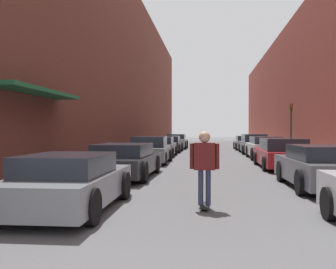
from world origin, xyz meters
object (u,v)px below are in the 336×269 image
(parked_car_left_0, at_px, (70,182))
(parked_car_right_3, at_px, (265,148))
(parked_car_right_1, at_px, (323,167))
(skateboarder, at_px, (205,161))
(parked_car_left_3, at_px, (161,147))
(parked_car_left_5, at_px, (177,141))
(parked_car_left_1, at_px, (124,161))
(parked_car_right_2, at_px, (282,154))
(parked_car_left_2, at_px, (150,150))
(parked_car_left_4, at_px, (169,144))
(traffic_light, at_px, (291,123))
(parked_car_right_5, at_px, (246,143))
(parked_car_right_4, at_px, (254,144))

(parked_car_left_0, bearing_deg, parked_car_right_3, 67.06)
(parked_car_right_1, bearing_deg, skateboarder, -137.17)
(parked_car_left_3, relative_size, parked_car_left_5, 0.94)
(parked_car_left_1, height_order, parked_car_left_5, parked_car_left_5)
(parked_car_left_1, bearing_deg, parked_car_right_2, 32.31)
(parked_car_left_2, bearing_deg, parked_car_left_4, 90.20)
(parked_car_left_4, distance_m, parked_car_right_3, 8.90)
(traffic_light, bearing_deg, parked_car_left_4, 154.39)
(parked_car_left_0, xyz_separation_m, parked_car_right_1, (6.19, 3.58, 0.03))
(parked_car_left_5, relative_size, skateboarder, 2.56)
(parked_car_left_1, height_order, parked_car_right_5, parked_car_left_1)
(parked_car_right_3, xyz_separation_m, parked_car_right_4, (-0.05, 5.09, 0.01))
(parked_car_left_5, relative_size, parked_car_right_2, 0.91)
(parked_car_right_3, xyz_separation_m, traffic_light, (1.97, 2.41, 1.49))
(skateboarder, bearing_deg, traffic_light, 72.17)
(parked_car_right_2, bearing_deg, parked_car_left_5, 110.20)
(parked_car_left_0, xyz_separation_m, parked_car_left_1, (-0.07, 5.43, 0.01))
(parked_car_left_0, distance_m, parked_car_right_4, 20.56)
(parked_car_left_1, distance_m, parked_car_right_3, 11.04)
(parked_car_left_0, bearing_deg, parked_car_left_1, 90.73)
(parked_car_right_2, bearing_deg, parked_car_left_4, 118.28)
(parked_car_left_0, height_order, parked_car_left_3, parked_car_left_3)
(parked_car_left_2, relative_size, traffic_light, 1.24)
(skateboarder, bearing_deg, parked_car_right_4, 80.29)
(parked_car_left_0, distance_m, parked_car_right_2, 11.17)
(parked_car_left_1, bearing_deg, parked_car_right_3, 55.67)
(parked_car_left_2, distance_m, parked_car_right_2, 6.43)
(parked_car_right_1, bearing_deg, traffic_light, 81.77)
(parked_car_left_4, xyz_separation_m, skateboarder, (2.91, -20.43, 0.42))
(parked_car_left_3, xyz_separation_m, parked_car_right_3, (6.30, -1.47, 0.05))
(parked_car_left_5, distance_m, traffic_light, 12.15)
(parked_car_left_1, xyz_separation_m, parked_car_right_5, (6.16, 19.22, -0.02))
(parked_car_right_4, bearing_deg, parked_car_left_3, -149.88)
(parked_car_left_0, height_order, parked_car_right_1, parked_car_right_1)
(parked_car_right_4, distance_m, traffic_light, 3.67)
(parked_car_left_0, bearing_deg, parked_car_right_4, 72.73)
(parked_car_left_0, bearing_deg, parked_car_left_2, 90.28)
(parked_car_left_0, height_order, parked_car_left_1, parked_car_left_1)
(parked_car_right_2, height_order, skateboarder, skateboarder)
(parked_car_left_4, height_order, traffic_light, traffic_light)
(parked_car_right_4, relative_size, traffic_light, 1.40)
(parked_car_right_3, height_order, traffic_light, traffic_light)
(parked_car_left_2, relative_size, skateboarder, 2.42)
(parked_car_left_0, height_order, skateboarder, skateboarder)
(parked_car_left_3, bearing_deg, traffic_light, 6.50)
(parked_car_left_4, xyz_separation_m, parked_car_right_1, (6.28, -17.31, 0.02))
(skateboarder, bearing_deg, parked_car_right_2, 69.62)
(parked_car_left_0, height_order, traffic_light, traffic_light)
(parked_car_right_2, height_order, parked_car_right_3, parked_car_right_2)
(parked_car_left_2, xyz_separation_m, parked_car_left_5, (0.09, 14.76, -0.00))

